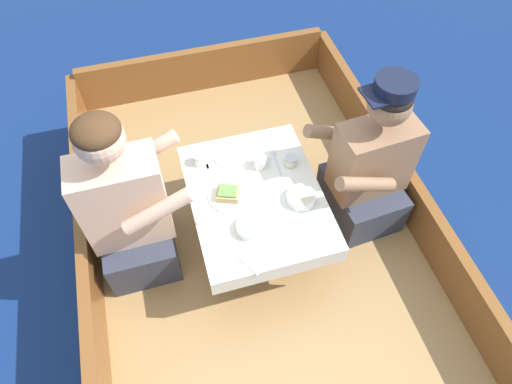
# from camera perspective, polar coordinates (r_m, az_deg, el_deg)

# --- Properties ---
(ground_plane) EXTENTS (60.00, 60.00, 0.00)m
(ground_plane) POSITION_cam_1_polar(r_m,az_deg,el_deg) (2.92, 0.21, -9.62)
(ground_plane) COLOR navy
(boat_deck) EXTENTS (1.87, 2.87, 0.33)m
(boat_deck) POSITION_cam_1_polar(r_m,az_deg,el_deg) (2.77, 0.22, -8.05)
(boat_deck) COLOR #A87F4C
(boat_deck) RESTS_ON ground_plane
(gunwale_port) EXTENTS (0.06, 2.87, 0.28)m
(gunwale_port) POSITION_cam_1_polar(r_m,az_deg,el_deg) (2.53, -20.08, -9.14)
(gunwale_port) COLOR brown
(gunwale_port) RESTS_ON boat_deck
(gunwale_starboard) EXTENTS (0.06, 2.87, 0.28)m
(gunwale_starboard) POSITION_cam_1_polar(r_m,az_deg,el_deg) (2.79, 18.40, -0.11)
(gunwale_starboard) COLOR brown
(gunwale_starboard) RESTS_ON boat_deck
(bow_coaming) EXTENTS (1.75, 0.06, 0.33)m
(bow_coaming) POSITION_cam_1_polar(r_m,az_deg,el_deg) (3.43, -6.50, 15.09)
(bow_coaming) COLOR brown
(bow_coaming) RESTS_ON boat_deck
(cockpit_table) EXTENTS (0.66, 0.85, 0.41)m
(cockpit_table) POSITION_cam_1_polar(r_m,az_deg,el_deg) (2.34, -0.00, -0.89)
(cockpit_table) COLOR #B2B2B7
(cockpit_table) RESTS_ON boat_deck
(person_port) EXTENTS (0.52, 0.44, 1.04)m
(person_port) POSITION_cam_1_polar(r_m,az_deg,el_deg) (2.31, -15.65, -2.26)
(person_port) COLOR #333847
(person_port) RESTS_ON boat_deck
(person_starboard) EXTENTS (0.55, 0.47, 0.99)m
(person_starboard) POSITION_cam_1_polar(r_m,az_deg,el_deg) (2.50, 13.95, 2.90)
(person_starboard) COLOR #333847
(person_starboard) RESTS_ON boat_deck
(plate_sandwich) EXTENTS (0.20, 0.20, 0.01)m
(plate_sandwich) POSITION_cam_1_polar(r_m,az_deg,el_deg) (2.29, -3.51, -0.58)
(plate_sandwich) COLOR silver
(plate_sandwich) RESTS_ON cockpit_table
(plate_bread) EXTENTS (0.16, 0.16, 0.01)m
(plate_bread) POSITION_cam_1_polar(r_m,az_deg,el_deg) (2.46, -3.30, 4.31)
(plate_bread) COLOR silver
(plate_bread) RESTS_ON cockpit_table
(sandwich) EXTENTS (0.13, 0.12, 0.05)m
(sandwich) POSITION_cam_1_polar(r_m,az_deg,el_deg) (2.27, -3.55, -0.17)
(sandwich) COLOR tan
(sandwich) RESTS_ON plate_sandwich
(bowl_port_near) EXTENTS (0.14, 0.14, 0.04)m
(bowl_port_near) POSITION_cam_1_polar(r_m,az_deg,el_deg) (2.17, -0.70, -4.42)
(bowl_port_near) COLOR silver
(bowl_port_near) RESTS_ON cockpit_table
(bowl_starboard_near) EXTENTS (0.15, 0.15, 0.04)m
(bowl_starboard_near) POSITION_cam_1_polar(r_m,az_deg,el_deg) (2.28, 5.67, -0.67)
(bowl_starboard_near) COLOR silver
(bowl_starboard_near) RESTS_ON cockpit_table
(coffee_cup_port) EXTENTS (0.10, 0.07, 0.07)m
(coffee_cup_port) POSITION_cam_1_polar(r_m,az_deg,el_deg) (2.39, 0.53, 3.80)
(coffee_cup_port) COLOR silver
(coffee_cup_port) RESTS_ON cockpit_table
(coffee_cup_starboard) EXTENTS (0.10, 0.07, 0.07)m
(coffee_cup_starboard) POSITION_cam_1_polar(r_m,az_deg,el_deg) (2.43, -6.95, 4.14)
(coffee_cup_starboard) COLOR silver
(coffee_cup_starboard) RESTS_ON cockpit_table
(tin_can) EXTENTS (0.07, 0.07, 0.05)m
(tin_can) POSITION_cam_1_polar(r_m,az_deg,el_deg) (2.41, 4.37, 3.90)
(tin_can) COLOR silver
(tin_can) RESTS_ON cockpit_table
(utensil_knife_starboard) EXTENTS (0.09, 0.15, 0.00)m
(utensil_knife_starboard) POSITION_cam_1_polar(r_m,az_deg,el_deg) (2.09, -1.35, -8.86)
(utensil_knife_starboard) COLOR silver
(utensil_knife_starboard) RESTS_ON cockpit_table
(utensil_fork_port) EXTENTS (0.02, 0.17, 0.00)m
(utensil_fork_port) POSITION_cam_1_polar(r_m,az_deg,el_deg) (2.40, -5.83, 2.29)
(utensil_fork_port) COLOR silver
(utensil_fork_port) RESTS_ON cockpit_table
(utensil_spoon_starboard) EXTENTS (0.17, 0.06, 0.01)m
(utensil_spoon_starboard) POSITION_cam_1_polar(r_m,az_deg,el_deg) (2.22, -6.03, -3.80)
(utensil_spoon_starboard) COLOR silver
(utensil_spoon_starboard) RESTS_ON cockpit_table
(utensil_spoon_port) EXTENTS (0.04, 0.17, 0.01)m
(utensil_spoon_port) POSITION_cam_1_polar(r_m,az_deg,el_deg) (2.45, 2.46, 4.13)
(utensil_spoon_port) COLOR silver
(utensil_spoon_port) RESTS_ON cockpit_table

